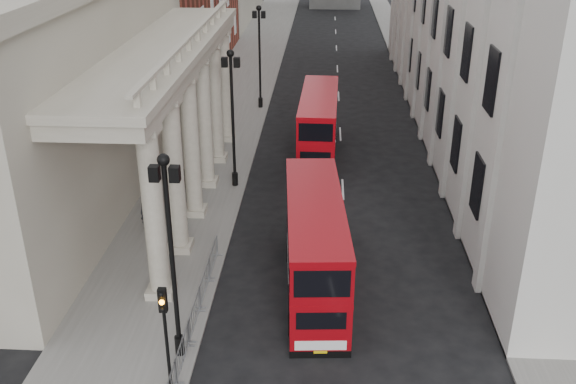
% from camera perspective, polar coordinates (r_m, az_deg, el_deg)
% --- Properties ---
extents(sidewalk_west, '(6.00, 140.00, 0.12)m').
position_cam_1_polar(sidewalk_west, '(49.07, -5.94, 5.43)').
color(sidewalk_west, slate).
rests_on(sidewalk_west, ground).
extents(sidewalk_east, '(3.00, 140.00, 0.12)m').
position_cam_1_polar(sidewalk_east, '(49.23, 13.46, 4.93)').
color(sidewalk_east, slate).
rests_on(sidewalk_east, ground).
extents(kerb, '(0.20, 140.00, 0.14)m').
position_cam_1_polar(kerb, '(48.68, -2.49, 5.39)').
color(kerb, slate).
rests_on(kerb, ground).
extents(portico_building, '(9.00, 28.00, 12.00)m').
position_cam_1_polar(portico_building, '(38.35, -20.40, 7.76)').
color(portico_building, '#9C9583').
rests_on(portico_building, ground).
extents(lamp_post_south, '(1.05, 0.44, 8.32)m').
position_cam_1_polar(lamp_post_south, '(23.32, -10.37, -4.73)').
color(lamp_post_south, black).
rests_on(lamp_post_south, sidewalk_west).
extents(lamp_post_mid, '(1.05, 0.44, 8.32)m').
position_cam_1_polar(lamp_post_mid, '(37.80, -4.96, 7.28)').
color(lamp_post_mid, black).
rests_on(lamp_post_mid, sidewalk_west).
extents(lamp_post_north, '(1.05, 0.44, 8.32)m').
position_cam_1_polar(lamp_post_north, '(53.16, -2.54, 12.49)').
color(lamp_post_north, black).
rests_on(lamp_post_north, sidewalk_west).
extents(traffic_light, '(0.28, 0.33, 4.30)m').
position_cam_1_polar(traffic_light, '(22.63, -10.92, -11.24)').
color(traffic_light, black).
rests_on(traffic_light, sidewalk_west).
extents(crowd_barriers, '(0.50, 18.75, 1.10)m').
position_cam_1_polar(crowd_barriers, '(24.27, -9.95, -15.59)').
color(crowd_barriers, gray).
rests_on(crowd_barriers, sidewalk_west).
extents(bus_near, '(3.13, 10.16, 4.32)m').
position_cam_1_polar(bus_near, '(28.49, 2.39, -4.63)').
color(bus_near, maroon).
rests_on(bus_near, ground).
extents(bus_far, '(2.64, 9.97, 4.28)m').
position_cam_1_polar(bus_far, '(43.64, 2.74, 6.07)').
color(bus_far, '#A5070F').
rests_on(bus_far, ground).
extents(pedestrian_a, '(0.82, 0.70, 1.92)m').
position_cam_1_polar(pedestrian_a, '(34.65, -12.42, -1.78)').
color(pedestrian_a, black).
rests_on(pedestrian_a, sidewalk_west).
extents(pedestrian_b, '(1.00, 0.85, 1.80)m').
position_cam_1_polar(pedestrian_b, '(37.89, -9.21, 0.78)').
color(pedestrian_b, black).
rests_on(pedestrian_b, sidewalk_west).
extents(pedestrian_c, '(0.90, 0.65, 1.72)m').
position_cam_1_polar(pedestrian_c, '(37.49, -10.21, 0.37)').
color(pedestrian_c, black).
rests_on(pedestrian_c, sidewalk_west).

